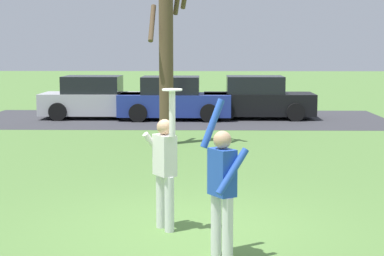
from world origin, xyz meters
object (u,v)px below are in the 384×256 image
at_px(person_catcher, 165,164).
at_px(person_defender, 222,183).
at_px(parked_car_blue, 174,100).
at_px(frisbee_disc, 172,90).
at_px(bare_tree_tall, 168,41).
at_px(parked_car_black, 258,99).
at_px(parked_car_silver, 96,99).

height_order(person_catcher, person_defender, person_catcher).
xyz_separation_m(person_defender, parked_car_blue, (-1.38, 15.58, -0.25)).
xyz_separation_m(frisbee_disc, bare_tree_tall, (-0.56, 8.51, 0.76)).
relative_size(parked_car_blue, parked_car_black, 1.00).
distance_m(person_defender, parked_car_blue, 15.64).
distance_m(person_catcher, person_defender, 1.49).
relative_size(frisbee_disc, parked_car_silver, 0.07).
bearing_deg(parked_car_silver, bare_tree_tall, -63.68).
bearing_deg(parked_car_silver, frisbee_disc, -75.86).
height_order(person_catcher, parked_car_silver, person_catcher).
distance_m(person_defender, parked_car_black, 16.05).
height_order(person_catcher, parked_car_blue, person_catcher).
distance_m(frisbee_disc, parked_car_silver, 15.36).
bearing_deg(frisbee_disc, bare_tree_tall, 93.79).
bearing_deg(person_catcher, parked_car_black, 137.45).
bearing_deg(parked_car_black, bare_tree_tall, -114.88).
relative_size(parked_car_blue, bare_tree_tall, 0.68).
distance_m(person_defender, frisbee_disc, 1.69).
xyz_separation_m(person_defender, parked_car_silver, (-4.34, 15.92, -0.25)).
bearing_deg(parked_car_blue, parked_car_silver, 173.67).
bearing_deg(person_defender, parked_car_silver, -17.43).
distance_m(person_catcher, bare_tree_tall, 8.54).
bearing_deg(parked_car_black, person_defender, -95.95).
bearing_deg(bare_tree_tall, parked_car_black, 64.82).
xyz_separation_m(person_catcher, person_defender, (0.81, -1.26, -0.00)).
relative_size(parked_car_black, bare_tree_tall, 0.68).
height_order(person_defender, parked_car_blue, person_defender).
bearing_deg(frisbee_disc, parked_car_black, 80.72).
bearing_deg(person_defender, parked_car_blue, -27.62).
relative_size(frisbee_disc, bare_tree_tall, 0.05).
relative_size(person_catcher, bare_tree_tall, 0.35).
bearing_deg(parked_car_blue, bare_tree_tall, -88.44).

